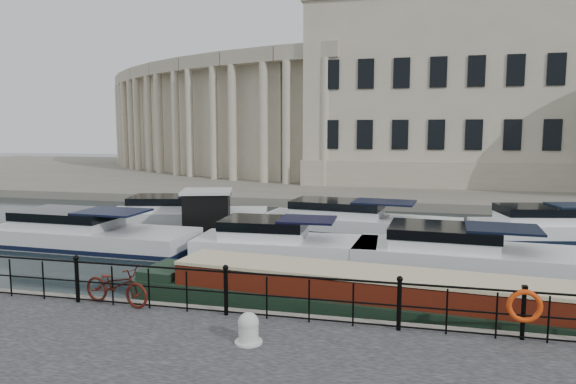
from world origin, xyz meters
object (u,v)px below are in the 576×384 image
(bicycle, at_px, (116,285))
(harbour_hut, at_px, (207,215))
(life_ring_post, at_px, (524,307))
(narrowboat, at_px, (376,302))
(mooring_bollard, at_px, (248,329))

(bicycle, bearing_deg, harbour_hut, 21.05)
(life_ring_post, distance_m, narrowboat, 3.99)
(narrowboat, distance_m, harbour_hut, 12.29)
(mooring_bollard, relative_size, narrowboat, 0.05)
(mooring_bollard, xyz_separation_m, harbour_hut, (-6.06, 12.61, 0.10))
(mooring_bollard, distance_m, harbour_hut, 13.99)
(harbour_hut, bearing_deg, narrowboat, -63.77)
(narrowboat, bearing_deg, bicycle, -154.86)
(narrowboat, relative_size, harbour_hut, 3.79)
(bicycle, xyz_separation_m, harbour_hut, (-2.14, 11.16, -0.10))
(bicycle, distance_m, harbour_hut, 11.36)
(mooring_bollard, bearing_deg, bicycle, 159.67)
(mooring_bollard, relative_size, life_ring_post, 0.56)
(bicycle, distance_m, narrowboat, 6.71)
(bicycle, xyz_separation_m, life_ring_post, (9.44, -0.03, 0.22))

